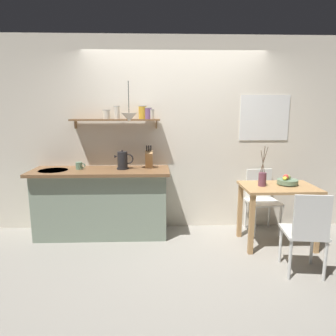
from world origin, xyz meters
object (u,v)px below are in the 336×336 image
(fruit_bowl, at_px, (287,181))
(pendant_lamp, at_px, (129,117))
(dining_chair_near, at_px, (306,230))
(dining_table, at_px, (278,197))
(twig_vase, at_px, (262,179))
(knife_block, at_px, (149,159))
(coffee_mug_by_sink, at_px, (79,166))
(dining_chair_far, at_px, (261,197))
(electric_kettle, at_px, (123,160))

(fruit_bowl, xyz_separation_m, pendant_lamp, (-2.00, 0.23, 0.79))
(dining_chair_near, bearing_deg, dining_table, 90.50)
(pendant_lamp, bearing_deg, dining_chair_near, -29.08)
(fruit_bowl, bearing_deg, twig_vase, -171.38)
(knife_block, height_order, coffee_mug_by_sink, knife_block)
(fruit_bowl, bearing_deg, dining_chair_far, 111.81)
(fruit_bowl, bearing_deg, dining_table, -155.83)
(fruit_bowl, bearing_deg, electric_kettle, 170.70)
(dining_chair_near, xyz_separation_m, pendant_lamp, (-1.88, 1.04, 1.12))
(dining_table, xyz_separation_m, dining_chair_far, (-0.04, 0.48, -0.13))
(pendant_lamp, bearing_deg, dining_table, -8.81)
(electric_kettle, height_order, pendant_lamp, pendant_lamp)
(dining_table, height_order, pendant_lamp, pendant_lamp)
(coffee_mug_by_sink, xyz_separation_m, pendant_lamp, (0.69, -0.11, 0.65))
(electric_kettle, bearing_deg, knife_block, 9.85)
(fruit_bowl, distance_m, knife_block, 1.81)
(pendant_lamp, bearing_deg, coffee_mug_by_sink, 170.77)
(dining_chair_far, bearing_deg, twig_vase, -109.59)
(dining_table, relative_size, electric_kettle, 3.51)
(dining_table, distance_m, coffee_mug_by_sink, 2.61)
(twig_vase, xyz_separation_m, pendant_lamp, (-1.66, 0.28, 0.75))
(coffee_mug_by_sink, bearing_deg, electric_kettle, -0.02)
(knife_block, distance_m, coffee_mug_by_sink, 0.93)
(dining_chair_far, bearing_deg, fruit_bowl, -68.19)
(knife_block, bearing_deg, electric_kettle, -170.15)
(dining_chair_near, bearing_deg, electric_kettle, 149.79)
(dining_table, bearing_deg, electric_kettle, 168.52)
(dining_table, height_order, dining_chair_near, dining_chair_near)
(knife_block, bearing_deg, fruit_bowl, -12.99)
(dining_chair_near, relative_size, pendant_lamp, 1.81)
(dining_chair_near, bearing_deg, pendant_lamp, 150.92)
(dining_chair_far, xyz_separation_m, twig_vase, (-0.17, -0.47, 0.37))
(dining_table, distance_m, knife_block, 1.74)
(dining_chair_near, distance_m, pendant_lamp, 2.42)
(twig_vase, xyz_separation_m, knife_block, (-1.42, 0.46, 0.18))
(knife_block, bearing_deg, twig_vase, -17.86)
(fruit_bowl, distance_m, electric_kettle, 2.14)
(dining_chair_near, height_order, pendant_lamp, pendant_lamp)
(twig_vase, bearing_deg, dining_table, -1.52)
(knife_block, xyz_separation_m, coffee_mug_by_sink, (-0.93, -0.06, -0.08))
(twig_vase, bearing_deg, dining_chair_far, 70.41)
(electric_kettle, xyz_separation_m, pendant_lamp, (0.11, -0.11, 0.58))
(dining_chair_near, height_order, dining_chair_far, dining_chair_near)
(electric_kettle, bearing_deg, dining_chair_far, 2.35)
(fruit_bowl, height_order, pendant_lamp, pendant_lamp)
(coffee_mug_by_sink, relative_size, pendant_lamp, 0.26)
(dining_table, bearing_deg, coffee_mug_by_sink, 171.08)
(dining_table, distance_m, twig_vase, 0.32)
(dining_chair_near, xyz_separation_m, electric_kettle, (-1.98, 1.15, 0.54))
(pendant_lamp, bearing_deg, electric_kettle, 133.85)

